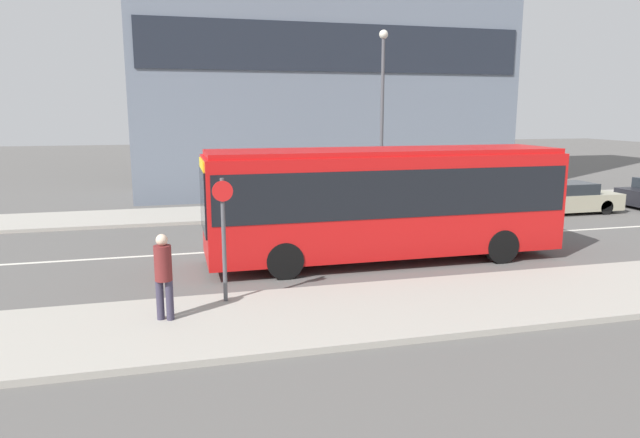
{
  "coord_description": "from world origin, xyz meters",
  "views": [
    {
      "loc": [
        -3.42,
        -17.11,
        4.22
      ],
      "look_at": [
        0.54,
        -1.87,
        1.23
      ],
      "focal_mm": 32.0,
      "sensor_mm": 36.0,
      "label": 1
    }
  ],
  "objects": [
    {
      "name": "ground_plane",
      "position": [
        0.0,
        0.0,
        0.0
      ],
      "size": [
        120.0,
        120.0,
        0.0
      ],
      "primitive_type": "plane",
      "color": "#595654"
    },
    {
      "name": "sidewalk_near",
      "position": [
        0.0,
        -6.25,
        0.07
      ],
      "size": [
        44.0,
        3.5,
        0.13
      ],
      "color": "#A39E93",
      "rests_on": "ground_plane"
    },
    {
      "name": "sidewalk_far",
      "position": [
        0.0,
        6.25,
        0.07
      ],
      "size": [
        44.0,
        3.5,
        0.13
      ],
      "color": "#A39E93",
      "rests_on": "ground_plane"
    },
    {
      "name": "lane_centerline",
      "position": [
        0.0,
        0.0,
        0.0
      ],
      "size": [
        41.8,
        0.16,
        0.01
      ],
      "color": "silver",
      "rests_on": "ground_plane"
    },
    {
      "name": "city_bus",
      "position": [
        2.33,
        -2.17,
        1.84
      ],
      "size": [
        10.06,
        2.53,
        3.19
      ],
      "rotation": [
        0.0,
        0.0,
        0.05
      ],
      "color": "red",
      "rests_on": "ground_plane"
    },
    {
      "name": "parked_car_0",
      "position": [
        12.42,
        3.21,
        0.61
      ],
      "size": [
        4.64,
        1.74,
        1.28
      ],
      "color": "#A39E84",
      "rests_on": "ground_plane"
    },
    {
      "name": "pedestrian_near_stop",
      "position": [
        -3.69,
        -5.89,
        1.12
      ],
      "size": [
        0.34,
        0.34,
        1.74
      ],
      "rotation": [
        0.0,
        0.0,
        -0.38
      ],
      "color": "#383347",
      "rests_on": "sidewalk_near"
    },
    {
      "name": "bus_stop_sign",
      "position": [
        -2.42,
        -5.05,
        1.71
      ],
      "size": [
        0.44,
        0.12,
        2.7
      ],
      "color": "#4C4C51",
      "rests_on": "sidewalk_near"
    },
    {
      "name": "street_lamp",
      "position": [
        4.99,
        5.18,
        4.54
      ],
      "size": [
        0.36,
        0.36,
        7.28
      ],
      "color": "#4C4C51",
      "rests_on": "sidewalk_far"
    }
  ]
}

